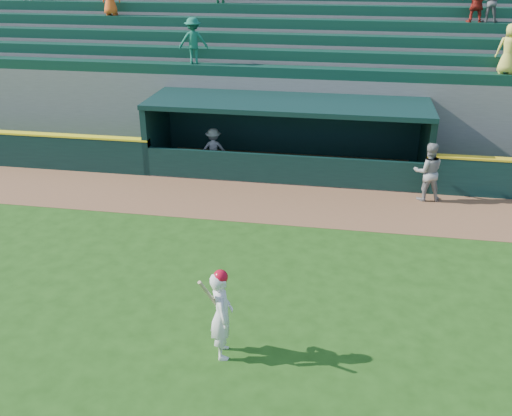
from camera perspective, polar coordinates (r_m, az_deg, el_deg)
The scene contains 7 objects.
ground at distance 13.05m, azimuth -1.22°, elevation -8.08°, with size 120.00×120.00×0.00m, color #1F4912.
warning_track at distance 17.33m, azimuth 1.87°, elevation 0.53°, with size 40.00×3.00×0.01m, color brown.
dugout_player_front at distance 17.99m, azimuth 16.83°, elevation 3.49°, with size 0.88×0.69×1.82m, color gray.
dugout_player_inside at distance 19.89m, azimuth -4.27°, elevation 5.91°, with size 0.94×0.54×1.46m, color #9A9A95.
dugout at distance 19.75m, azimuth 3.22°, elevation 7.72°, with size 9.40×2.80×2.46m.
stands at distance 23.91m, azimuth 4.73°, elevation 13.19°, with size 34.50×6.34×7.10m.
batter_at_plate at distance 10.66m, azimuth -3.47°, elevation -10.47°, with size 0.61×0.83×1.84m.
Camera 1 is at (2.16, -10.80, 7.00)m, focal length 40.00 mm.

